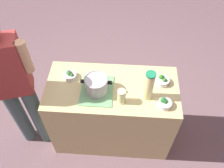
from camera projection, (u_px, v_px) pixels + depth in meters
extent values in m
plane|color=#775B62|center=(112.00, 132.00, 2.91)|extent=(8.00, 8.00, 0.00)
cube|color=#CCBE80|center=(112.00, 113.00, 2.57)|extent=(1.25, 0.60, 0.88)
cube|color=#6FAC74|center=(97.00, 90.00, 2.20)|extent=(0.30, 0.36, 0.01)
cylinder|color=#B7B7BC|center=(97.00, 85.00, 2.14)|extent=(0.20, 0.20, 0.15)
torus|color=#99999E|center=(96.00, 79.00, 2.08)|extent=(0.21, 0.21, 0.01)
cube|color=black|center=(110.00, 83.00, 2.10)|extent=(0.04, 0.02, 0.02)
cube|color=black|center=(83.00, 81.00, 2.11)|extent=(0.04, 0.02, 0.02)
cylinder|color=#EEE196|center=(149.00, 86.00, 2.05)|extent=(0.08, 0.08, 0.29)
cylinder|color=#1C7F51|center=(151.00, 74.00, 1.93)|extent=(0.09, 0.09, 0.02)
ellipsoid|color=yellow|center=(148.00, 82.00, 2.00)|extent=(0.04, 0.04, 0.01)
cylinder|color=beige|center=(121.00, 97.00, 2.08)|extent=(0.07, 0.07, 0.14)
cylinder|color=#B2AD99|center=(122.00, 92.00, 2.02)|extent=(0.08, 0.08, 0.01)
cylinder|color=silver|center=(162.00, 81.00, 2.25)|extent=(0.13, 0.13, 0.05)
ellipsoid|color=#3A732A|center=(165.00, 80.00, 2.22)|extent=(0.04, 0.04, 0.05)
ellipsoid|color=#296F1C|center=(161.00, 77.00, 2.24)|extent=(0.05, 0.05, 0.06)
ellipsoid|color=#256F2D|center=(162.00, 78.00, 2.25)|extent=(0.04, 0.04, 0.04)
cylinder|color=silver|center=(165.00, 104.00, 2.08)|extent=(0.12, 0.12, 0.05)
ellipsoid|color=#356D1A|center=(165.00, 103.00, 2.07)|extent=(0.04, 0.04, 0.04)
ellipsoid|color=#1E6A23|center=(165.00, 102.00, 2.06)|extent=(0.04, 0.04, 0.05)
ellipsoid|color=#276F2E|center=(163.00, 100.00, 2.07)|extent=(0.05, 0.05, 0.06)
cylinder|color=silver|center=(70.00, 76.00, 2.29)|extent=(0.12, 0.12, 0.05)
ellipsoid|color=#356C31|center=(72.00, 75.00, 2.26)|extent=(0.04, 0.04, 0.04)
ellipsoid|color=#34662F|center=(69.00, 74.00, 2.27)|extent=(0.04, 0.04, 0.05)
ellipsoid|color=#2F6C30|center=(69.00, 73.00, 2.28)|extent=(0.05, 0.05, 0.06)
cylinder|color=#42585D|center=(38.00, 117.00, 2.52)|extent=(0.14, 0.14, 0.92)
cylinder|color=#42585D|center=(19.00, 115.00, 2.53)|extent=(0.14, 0.14, 0.92)
cube|color=maroon|center=(4.00, 68.00, 1.95)|extent=(0.38, 0.29, 0.57)
cylinder|color=tan|center=(25.00, 57.00, 1.84)|extent=(0.08, 0.08, 0.30)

